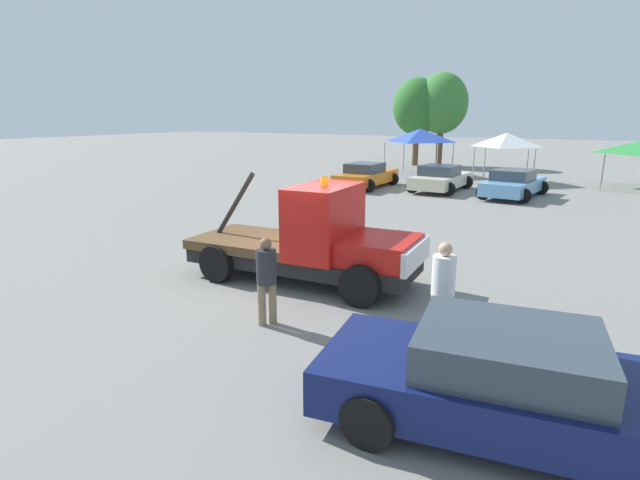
{
  "coord_description": "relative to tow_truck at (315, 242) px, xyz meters",
  "views": [
    {
      "loc": [
        6.07,
        -9.61,
        3.84
      ],
      "look_at": [
        0.5,
        0.0,
        1.05
      ],
      "focal_mm": 28.0,
      "sensor_mm": 36.0,
      "label": 1
    }
  ],
  "objects": [
    {
      "name": "ground_plane",
      "position": [
        -0.34,
        -0.02,
        -0.97
      ],
      "size": [
        160.0,
        160.0,
        0.0
      ],
      "primitive_type": "plane",
      "color": "gray"
    },
    {
      "name": "tow_truck",
      "position": [
        0.0,
        0.0,
        0.0
      ],
      "size": [
        5.63,
        2.46,
        2.51
      ],
      "rotation": [
        0.0,
        0.0,
        0.07
      ],
      "color": "black",
      "rests_on": "ground"
    },
    {
      "name": "foreground_car",
      "position": [
        5.13,
        -3.69,
        -0.32
      ],
      "size": [
        5.33,
        2.73,
        1.34
      ],
      "rotation": [
        0.0,
        0.0,
        0.15
      ],
      "color": "#0F194C",
      "rests_on": "ground"
    },
    {
      "name": "person_near_truck",
      "position": [
        3.51,
        -1.65,
        0.06
      ],
      "size": [
        0.4,
        0.4,
        1.79
      ],
      "rotation": [
        0.0,
        0.0,
        1.65
      ],
      "color": "#847051",
      "rests_on": "ground"
    },
    {
      "name": "person_at_hood",
      "position": [
        0.48,
        -2.56,
        0.0
      ],
      "size": [
        0.37,
        0.37,
        1.68
      ],
      "rotation": [
        0.0,
        0.0,
        2.44
      ],
      "color": "#847051",
      "rests_on": "ground"
    },
    {
      "name": "parked_car_orange",
      "position": [
        -5.66,
        15.0,
        -0.32
      ],
      "size": [
        2.43,
        4.75,
        1.34
      ],
      "rotation": [
        0.0,
        0.0,
        1.57
      ],
      "color": "orange",
      "rests_on": "ground"
    },
    {
      "name": "parked_car_cream",
      "position": [
        -1.81,
        15.78,
        -0.32
      ],
      "size": [
        2.64,
        4.49,
        1.34
      ],
      "rotation": [
        0.0,
        0.0,
        1.53
      ],
      "color": "beige",
      "rests_on": "ground"
    },
    {
      "name": "parked_car_skyblue",
      "position": [
        1.83,
        15.53,
        -0.32
      ],
      "size": [
        2.82,
        4.86,
        1.34
      ],
      "rotation": [
        0.0,
        0.0,
        1.46
      ],
      "color": "#669ED1",
      "rests_on": "ground"
    },
    {
      "name": "canopy_tent_blue",
      "position": [
        -5.17,
        22.12,
        1.57
      ],
      "size": [
        3.53,
        3.53,
        2.96
      ],
      "color": "#9E9EA3",
      "rests_on": "ground"
    },
    {
      "name": "canopy_tent_white",
      "position": [
        0.38,
        21.02,
        1.47
      ],
      "size": [
        2.94,
        2.94,
        2.84
      ],
      "color": "#9E9EA3",
      "rests_on": "ground"
    },
    {
      "name": "tree_left",
      "position": [
        -5.86,
        28.7,
        3.69
      ],
      "size": [
        3.89,
        3.89,
        6.95
      ],
      "color": "brown",
      "rests_on": "ground"
    },
    {
      "name": "tree_center",
      "position": [
        -7.57,
        28.12,
        3.45
      ],
      "size": [
        3.69,
        3.69,
        6.59
      ],
      "color": "brown",
      "rests_on": "ground"
    },
    {
      "name": "traffic_cone",
      "position": [
        0.5,
        4.13,
        -0.72
      ],
      "size": [
        0.4,
        0.4,
        0.55
      ],
      "color": "black",
      "rests_on": "ground"
    }
  ]
}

